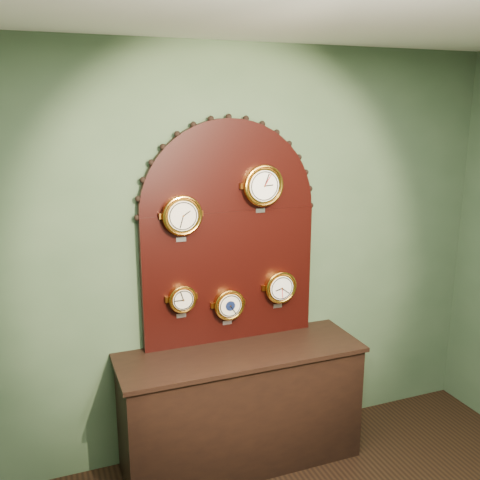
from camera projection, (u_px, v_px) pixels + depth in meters
name	position (u px, v px, depth m)	size (l,w,h in m)	color
wall_back	(227.00, 257.00, 3.69)	(4.00, 4.00, 0.00)	#3E563A
shop_counter	(241.00, 409.00, 3.69)	(1.60, 0.50, 0.80)	black
display_board	(229.00, 227.00, 3.59)	(1.26, 0.06, 1.53)	black
roman_clock	(182.00, 215.00, 3.39)	(0.26, 0.08, 0.31)	gold
arabic_clock	(263.00, 185.00, 3.54)	(0.28, 0.08, 0.33)	gold
hygrometer	(182.00, 298.00, 3.51)	(0.18, 0.08, 0.24)	gold
barometer	(229.00, 304.00, 3.65)	(0.21, 0.08, 0.26)	gold
tide_clock	(280.00, 287.00, 3.76)	(0.23, 0.08, 0.28)	gold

